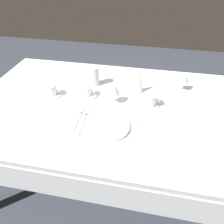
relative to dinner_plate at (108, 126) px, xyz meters
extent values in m
plane|color=#383D47|center=(-0.03, 0.22, -0.75)|extent=(6.00, 6.00, 0.00)
cube|color=white|center=(-0.03, 0.22, -0.03)|extent=(1.80, 1.10, 0.04)
cube|color=white|center=(-0.03, -0.33, -0.14)|extent=(1.80, 0.01, 0.18)
cube|color=white|center=(-0.03, 0.77, -0.14)|extent=(1.80, 0.01, 0.18)
cylinder|color=brown|center=(-0.83, 0.67, -0.40)|extent=(0.07, 0.07, 0.70)
cylinder|color=brown|center=(0.77, 0.67, -0.40)|extent=(0.07, 0.07, 0.70)
cylinder|color=white|center=(0.00, 0.00, 0.00)|extent=(0.24, 0.24, 0.02)
cube|color=beige|center=(-0.15, 0.00, -0.01)|extent=(0.02, 0.19, 0.00)
cube|color=beige|center=(-0.16, 0.10, -0.01)|extent=(0.02, 0.04, 0.00)
cube|color=beige|center=(-0.19, 0.01, -0.01)|extent=(0.02, 0.18, 0.00)
cube|color=beige|center=(-0.18, 0.11, -0.01)|extent=(0.02, 0.04, 0.00)
cube|color=beige|center=(0.15, 0.00, -0.01)|extent=(0.02, 0.17, 0.00)
ellipsoid|color=beige|center=(0.14, 0.10, -0.01)|extent=(0.03, 0.04, 0.01)
cylinder|color=white|center=(-0.21, 0.29, 0.00)|extent=(0.14, 0.14, 0.01)
cylinder|color=white|center=(-0.21, 0.29, 0.03)|extent=(0.07, 0.07, 0.07)
torus|color=white|center=(-0.17, 0.29, 0.04)|extent=(0.05, 0.01, 0.05)
cylinder|color=white|center=(-0.44, 0.25, 0.00)|extent=(0.13, 0.13, 0.01)
cylinder|color=white|center=(-0.44, 0.25, 0.03)|extent=(0.07, 0.07, 0.07)
torus|color=white|center=(-0.40, 0.25, 0.04)|extent=(0.05, 0.01, 0.05)
cylinder|color=white|center=(0.21, 0.26, 0.00)|extent=(0.13, 0.13, 0.01)
cylinder|color=white|center=(0.21, 0.26, 0.04)|extent=(0.08, 0.08, 0.07)
torus|color=white|center=(0.25, 0.26, 0.04)|extent=(0.05, 0.01, 0.05)
cylinder|color=silver|center=(0.43, 0.49, -0.01)|extent=(0.07, 0.07, 0.01)
cylinder|color=silver|center=(0.43, 0.49, 0.03)|extent=(0.01, 0.01, 0.06)
cone|color=silver|center=(0.43, 0.49, 0.09)|extent=(0.07, 0.07, 0.07)
cylinder|color=silver|center=(-0.01, 0.25, -0.01)|extent=(0.07, 0.07, 0.01)
cylinder|color=silver|center=(-0.01, 0.25, 0.03)|extent=(0.01, 0.01, 0.06)
cone|color=silver|center=(-0.01, 0.25, 0.09)|extent=(0.07, 0.07, 0.07)
cylinder|color=silver|center=(-0.19, 0.45, 0.06)|extent=(0.07, 0.07, 0.14)
cylinder|color=#C68C1E|center=(-0.19, 0.45, 0.03)|extent=(0.06, 0.06, 0.08)
cone|color=white|center=(0.13, 0.41, 0.08)|extent=(0.06, 0.06, 0.18)
camera|label=1|loc=(0.20, -0.89, 0.81)|focal=34.92mm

